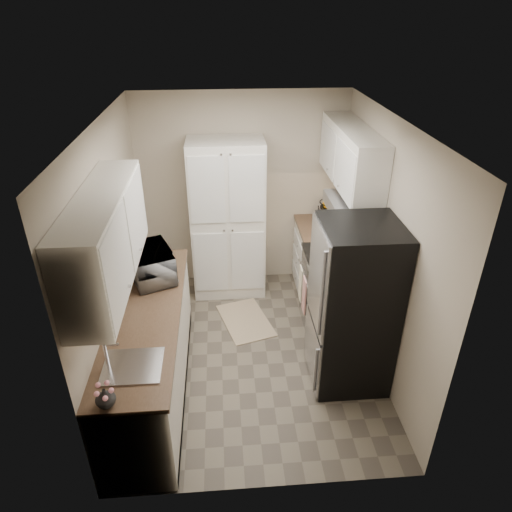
{
  "coord_description": "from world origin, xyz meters",
  "views": [
    {
      "loc": [
        -0.25,
        -3.85,
        3.37
      ],
      "look_at": [
        0.06,
        0.15,
        1.13
      ],
      "focal_mm": 32.0,
      "sensor_mm": 36.0,
      "label": 1
    }
  ],
  "objects_px": {
    "pantry_cabinet": "(228,220)",
    "microwave": "(151,264)",
    "electric_range": "(334,292)",
    "wine_bottle": "(145,251)",
    "toaster_oven": "(330,215)",
    "refrigerator": "(353,307)"
  },
  "relations": [
    {
      "from": "electric_range",
      "to": "microwave",
      "type": "distance_m",
      "value": 2.07
    },
    {
      "from": "pantry_cabinet",
      "to": "refrigerator",
      "type": "distance_m",
      "value": 2.07
    },
    {
      "from": "electric_range",
      "to": "toaster_oven",
      "type": "distance_m",
      "value": 1.1
    },
    {
      "from": "electric_range",
      "to": "refrigerator",
      "type": "relative_size",
      "value": 0.66
    },
    {
      "from": "electric_range",
      "to": "microwave",
      "type": "height_order",
      "value": "microwave"
    },
    {
      "from": "refrigerator",
      "to": "wine_bottle",
      "type": "relative_size",
      "value": 6.14
    },
    {
      "from": "pantry_cabinet",
      "to": "refrigerator",
      "type": "relative_size",
      "value": 1.18
    },
    {
      "from": "pantry_cabinet",
      "to": "electric_range",
      "type": "bearing_deg",
      "value": -38.22
    },
    {
      "from": "wine_bottle",
      "to": "toaster_oven",
      "type": "height_order",
      "value": "wine_bottle"
    },
    {
      "from": "pantry_cabinet",
      "to": "toaster_oven",
      "type": "distance_m",
      "value": 1.29
    },
    {
      "from": "refrigerator",
      "to": "microwave",
      "type": "xyz_separation_m",
      "value": [
        -1.93,
        0.56,
        0.23
      ]
    },
    {
      "from": "electric_range",
      "to": "wine_bottle",
      "type": "bearing_deg",
      "value": 177.75
    },
    {
      "from": "wine_bottle",
      "to": "electric_range",
      "type": "bearing_deg",
      "value": -2.25
    },
    {
      "from": "microwave",
      "to": "refrigerator",
      "type": "bearing_deg",
      "value": -127.94
    },
    {
      "from": "electric_range",
      "to": "wine_bottle",
      "type": "height_order",
      "value": "wine_bottle"
    },
    {
      "from": "microwave",
      "to": "toaster_oven",
      "type": "relative_size",
      "value": 1.68
    },
    {
      "from": "wine_bottle",
      "to": "toaster_oven",
      "type": "distance_m",
      "value": 2.35
    },
    {
      "from": "electric_range",
      "to": "pantry_cabinet",
      "type": "bearing_deg",
      "value": 141.78
    },
    {
      "from": "pantry_cabinet",
      "to": "electric_range",
      "type": "relative_size",
      "value": 1.77
    },
    {
      "from": "pantry_cabinet",
      "to": "electric_range",
      "type": "height_order",
      "value": "pantry_cabinet"
    },
    {
      "from": "electric_range",
      "to": "microwave",
      "type": "xyz_separation_m",
      "value": [
        -1.96,
        -0.24,
        0.6
      ]
    },
    {
      "from": "pantry_cabinet",
      "to": "microwave",
      "type": "distance_m",
      "value": 1.41
    }
  ]
}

